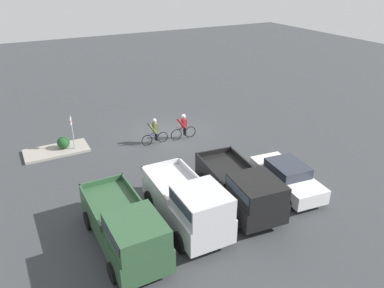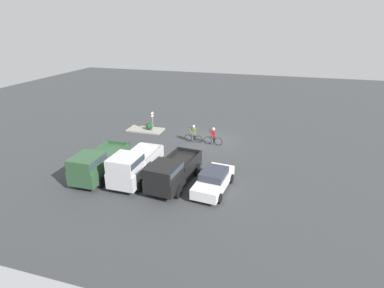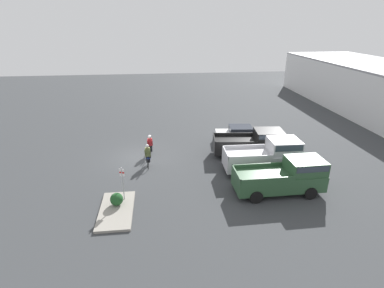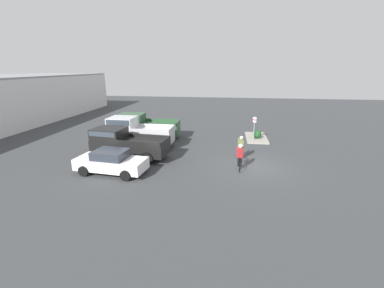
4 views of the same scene
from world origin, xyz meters
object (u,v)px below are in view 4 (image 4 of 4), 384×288
object	(u,v)px
cyclist_1	(240,156)
shrub	(257,134)
fire_lane_sign	(254,126)
cyclist_0	(241,147)
pickup_truck_1	(136,132)
pickup_truck_2	(145,125)
sedan_0	(111,162)
pickup_truck_0	(124,143)

from	to	relation	value
cyclist_1	shrub	distance (m)	7.38
cyclist_1	fire_lane_sign	distance (m)	6.77
cyclist_0	cyclist_1	bearing A→B (deg)	175.87
pickup_truck_1	pickup_truck_2	xyz separation A→B (m)	(2.79, 0.18, -0.11)
sedan_0	pickup_truck_0	size ratio (longest dim) A/B	0.80
pickup_truck_1	pickup_truck_2	bearing A→B (deg)	3.72
pickup_truck_2	shrub	world-z (taller)	pickup_truck_2
sedan_0	fire_lane_sign	bearing A→B (deg)	-47.90
pickup_truck_0	cyclist_1	distance (m)	8.16
cyclist_0	shrub	world-z (taller)	cyclist_0
fire_lane_sign	shrub	xyz separation A→B (m)	(0.56, -0.36, -0.84)
pickup_truck_1	cyclist_0	bearing A→B (deg)	-102.97
sedan_0	shrub	size ratio (longest dim) A/B	6.03
sedan_0	pickup_truck_1	distance (m)	5.64
pickup_truck_1	shrub	distance (m)	10.58
cyclist_1	cyclist_0	bearing A→B (deg)	-4.13
sedan_0	pickup_truck_0	world-z (taller)	pickup_truck_0
sedan_0	shrub	bearing A→B (deg)	-47.15
pickup_truck_2	cyclist_0	bearing A→B (deg)	-118.90
cyclist_0	shrub	xyz separation A→B (m)	(5.23, -1.67, -0.32)
pickup_truck_0	fire_lane_sign	world-z (taller)	fire_lane_sign
cyclist_1	fire_lane_sign	world-z (taller)	fire_lane_sign
shrub	pickup_truck_1	bearing A→B (deg)	108.24
shrub	pickup_truck_0	bearing A→B (deg)	121.51
pickup_truck_1	cyclist_0	xyz separation A→B (m)	(-1.92, -8.35, -0.39)
shrub	cyclist_1	bearing A→B (deg)	165.78
sedan_0	pickup_truck_1	xyz separation A→B (m)	(5.61, 0.42, 0.49)
pickup_truck_2	cyclist_0	size ratio (longest dim) A/B	3.11
pickup_truck_0	fire_lane_sign	size ratio (longest dim) A/B	2.46
pickup_truck_2	cyclist_1	xyz separation A→B (m)	(-6.63, -8.39, -0.28)
sedan_0	pickup_truck_1	size ratio (longest dim) A/B	0.85
sedan_0	fire_lane_sign	distance (m)	12.48
pickup_truck_2	fire_lane_sign	size ratio (longest dim) A/B	2.43
pickup_truck_1	fire_lane_sign	size ratio (longest dim) A/B	2.31
pickup_truck_0	pickup_truck_2	bearing A→B (deg)	3.22
sedan_0	cyclist_0	world-z (taller)	cyclist_0
sedan_0	shrub	distance (m)	13.10
cyclist_0	pickup_truck_1	bearing A→B (deg)	77.03
pickup_truck_0	fire_lane_sign	distance (m)	11.01
cyclist_0	pickup_truck_2	bearing A→B (deg)	61.10
pickup_truck_0	cyclist_0	world-z (taller)	pickup_truck_0
cyclist_0	pickup_truck_0	bearing A→B (deg)	95.82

